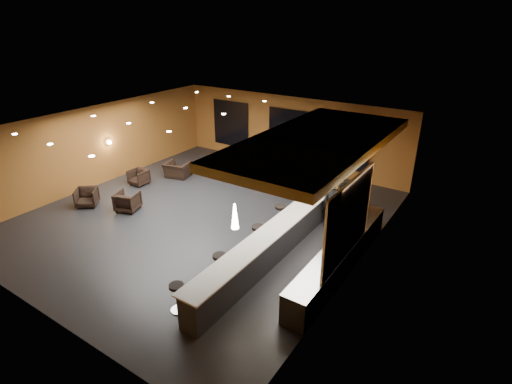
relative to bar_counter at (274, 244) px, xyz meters
The scene contains 34 objects.
floor 3.82m from the bar_counter, 164.68° to the left, with size 12.00×13.00×0.10m, color black.
ceiling 4.86m from the bar_counter, 164.68° to the left, with size 12.00×13.00×0.10m, color black.
wall_back 8.48m from the bar_counter, 115.80° to the left, with size 12.00×0.10×3.50m, color #915520.
wall_front 6.76m from the bar_counter, 123.33° to the right, with size 12.00×0.10×3.50m, color #915520.
wall_left 9.83m from the bar_counter, behind, with size 0.10×13.00×3.50m, color #915520.
wall_right 2.88m from the bar_counter, 22.62° to the left, with size 0.10×13.00×3.50m, color #915520.
wood_soffit 3.51m from the bar_counter, 80.07° to the left, with size 3.60×8.00×0.28m, color #AE8633.
window_left 10.39m from the bar_counter, 133.86° to the left, with size 2.20×0.06×2.40m, color black.
window_center 8.37m from the bar_counter, 116.13° to the left, with size 2.20×0.06×2.40m, color black.
window_right 7.56m from the bar_counter, 94.99° to the left, with size 2.20×0.06×2.40m, color black.
tile_backsplash 2.75m from the bar_counter, ahead, with size 0.06×3.20×2.40m, color white.
bar_counter is the anchor object (origin of this frame).
bar_top 0.52m from the bar_counter, ahead, with size 0.78×8.10×0.05m, color beige.
prep_counter 2.06m from the bar_counter, 14.04° to the left, with size 0.70×6.00×0.86m, color black.
prep_top 2.10m from the bar_counter, 14.04° to the left, with size 0.72×6.00×0.03m, color silver.
wall_shelf_lower 2.44m from the bar_counter, ahead, with size 0.30×1.50×0.03m, color silver.
wall_shelf_upper 2.67m from the bar_counter, ahead, with size 0.30×1.50×0.03m, color silver.
column 4.77m from the bar_counter, 90.00° to the left, with size 0.60×0.60×3.50m, color #8D5B1F.
wall_sconce 9.73m from the bar_counter, behind, with size 0.22×0.22×0.22m, color #FFE5B2.
pendant_0 2.72m from the bar_counter, 90.00° to the right, with size 0.20×0.20×0.70m, color white.
pendant_1 1.92m from the bar_counter, 90.00° to the left, with size 0.20×0.20×0.70m, color white.
pendant_2 3.52m from the bar_counter, 90.00° to the left, with size 0.20×0.20×0.70m, color white.
staff_a 2.97m from the bar_counter, 76.52° to the left, with size 0.66×0.43×1.81m, color black.
staff_b 3.49m from the bar_counter, 74.71° to the left, with size 0.75×0.59×1.55m, color black.
staff_c 3.49m from the bar_counter, 62.43° to the left, with size 0.92×0.60×1.89m, color black.
armchair_a 8.22m from the bar_counter, behind, with size 0.78×0.81×0.73m, color black.
armchair_b 6.49m from the bar_counter, behind, with size 0.82×0.84×0.76m, color black.
armchair_c 8.30m from the bar_counter, 167.97° to the left, with size 0.74×0.76×0.69m, color black.
armchair_d 8.03m from the bar_counter, 155.29° to the left, with size 1.11×0.97×0.72m, color black.
bar_stool_0 3.58m from the bar_counter, 102.83° to the right, with size 0.41×0.41×0.81m.
bar_stool_1 1.97m from the bar_counter, 110.62° to the right, with size 0.43×0.43×0.84m.
bar_stool_2 0.67m from the bar_counter, behind, with size 0.44×0.44×0.87m.
bar_stool_3 1.97m from the bar_counter, 113.94° to the left, with size 0.43×0.43×0.86m.
bar_stool_4 3.41m from the bar_counter, 103.82° to the left, with size 0.43×0.43×0.84m.
Camera 1 is at (9.06, -10.26, 7.10)m, focal length 28.00 mm.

